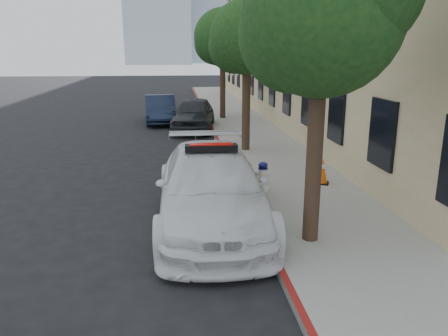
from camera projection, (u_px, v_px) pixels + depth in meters
name	position (u px, v px, depth m)	size (l,w,h in m)	color
ground	(162.00, 215.00, 10.11)	(120.00, 120.00, 0.00)	black
sidewalk	(247.00, 132.00, 20.07)	(3.20, 50.00, 0.15)	gray
curb_strip	(214.00, 132.00, 19.91)	(0.12, 50.00, 0.15)	maroon
building	(334.00, 26.00, 24.18)	(8.00, 36.00, 10.00)	tan
tree_near	(324.00, 14.00, 7.38)	(2.92, 2.82, 5.62)	black
tree_mid	(248.00, 36.00, 15.09)	(2.77, 2.64, 5.43)	black
tree_far	(223.00, 37.00, 22.71)	(3.10, 3.00, 5.81)	black
police_car	(211.00, 188.00, 9.39)	(2.39, 5.68, 1.79)	white
parked_car_mid	(194.00, 114.00, 20.66)	(1.84, 4.56, 1.56)	#202429
parked_car_far	(160.00, 109.00, 22.96)	(1.51, 4.32, 1.42)	#151E35
fire_hydrant	(263.00, 177.00, 11.24)	(0.33, 0.30, 0.78)	white
traffic_cone	(322.00, 171.00, 11.89)	(0.48, 0.48, 0.71)	black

